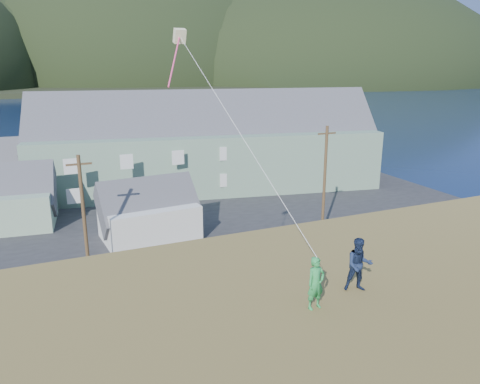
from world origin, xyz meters
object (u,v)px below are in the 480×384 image
(wharf, at_px, (27,164))
(kite_flyer_green, at_px, (316,283))
(lodge, at_px, (208,144))
(shed_palegreen_far, at_px, (33,165))
(shed_white, at_px, (149,212))
(kite_flyer_navy, at_px, (359,265))

(wharf, height_order, kite_flyer_green, kite_flyer_green)
(wharf, height_order, lodge, lodge)
(shed_palegreen_far, bearing_deg, shed_white, -65.35)
(lodge, bearing_deg, kite_flyer_green, -94.32)
(lodge, distance_m, shed_white, 16.89)
(lodge, xyz_separation_m, kite_flyer_navy, (-8.74, -38.48, 2.96))
(shed_white, xyz_separation_m, shed_palegreen_far, (-8.44, 20.84, 0.38))
(shed_palegreen_far, xyz_separation_m, kite_flyer_navy, (9.56, -45.89, 5.31))
(wharf, height_order, shed_white, shed_white)
(wharf, distance_m, kite_flyer_navy, 59.99)
(lodge, height_order, shed_white, lodge)
(wharf, xyz_separation_m, shed_white, (9.29, -33.53, 1.92))
(lodge, relative_size, kite_flyer_green, 24.83)
(shed_white, relative_size, kite_flyer_navy, 4.72)
(kite_flyer_green, relative_size, kite_flyer_navy, 0.92)
(shed_white, height_order, shed_palegreen_far, shed_palegreen_far)
(shed_white, bearing_deg, kite_flyer_green, -96.24)
(lodge, relative_size, shed_palegreen_far, 3.57)
(shed_white, bearing_deg, shed_palegreen_far, 107.32)
(shed_white, xyz_separation_m, kite_flyer_navy, (1.12, -25.05, 5.69))
(shed_white, bearing_deg, kite_flyer_navy, -92.15)
(lodge, bearing_deg, shed_white, -115.43)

